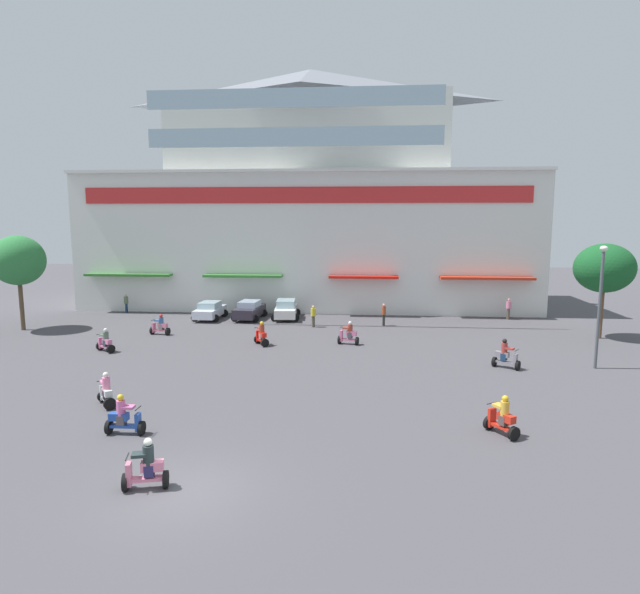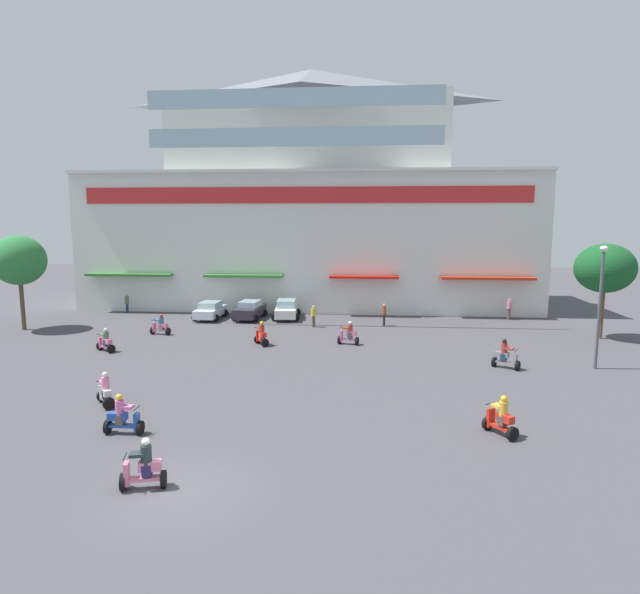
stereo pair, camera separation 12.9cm
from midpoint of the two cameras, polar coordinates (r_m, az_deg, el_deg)
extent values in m
plane|color=#48454B|center=(29.20, -5.70, -7.62)|extent=(128.00, 128.00, 0.00)
cube|color=silver|center=(51.32, -0.89, 5.91)|extent=(39.91, 12.83, 11.72)
cube|color=silver|center=(52.39, -0.84, 16.06)|extent=(24.12, 11.55, 6.71)
pyramid|color=slate|center=(53.28, -0.85, 21.27)|extent=(24.60, 11.81, 3.05)
cube|color=red|center=(44.88, -1.78, 10.69)|extent=(36.72, 0.12, 1.32)
cube|color=silver|center=(44.96, -1.80, 13.20)|extent=(39.91, 0.70, 0.24)
cube|color=#31702C|center=(48.64, -19.40, 2.23)|extent=(7.35, 1.10, 0.20)
cube|color=#32732F|center=(45.45, -7.99, 2.22)|extent=(6.57, 1.10, 0.20)
cube|color=red|center=(44.28, 4.73, 2.12)|extent=(5.65, 1.10, 0.20)
cube|color=red|center=(45.31, 17.32, 1.91)|extent=(7.38, 1.10, 0.20)
cube|color=#99B7C6|center=(40.18, -2.71, 16.50)|extent=(21.23, 0.08, 1.34)
cube|color=#99B7C6|center=(40.65, -2.74, 20.25)|extent=(21.23, 0.08, 1.34)
cylinder|color=brown|center=(44.38, -28.79, -0.65)|extent=(0.29, 0.29, 3.77)
ellipsoid|color=#2C753A|center=(44.06, -29.07, 3.41)|extent=(3.62, 3.79, 3.52)
cylinder|color=brown|center=(40.68, 27.62, -1.57)|extent=(0.26, 0.26, 3.38)
ellipsoid|color=#175225|center=(40.32, 27.91, 2.70)|extent=(3.87, 3.50, 3.24)
cube|color=silver|center=(44.09, -11.39, -1.53)|extent=(1.78, 3.91, 0.65)
cube|color=#9BB9C1|center=(44.00, -11.41, -0.81)|extent=(1.48, 1.97, 0.48)
cylinder|color=black|center=(45.52, -11.89, -1.62)|extent=(0.61, 0.19, 0.60)
cylinder|color=black|center=(45.01, -9.91, -1.67)|extent=(0.61, 0.19, 0.60)
cylinder|color=black|center=(43.30, -12.91, -2.15)|extent=(0.61, 0.19, 0.60)
cylinder|color=black|center=(42.77, -10.84, -2.22)|extent=(0.61, 0.19, 0.60)
cube|color=#2B2530|center=(43.53, -7.30, -1.49)|extent=(1.97, 4.08, 0.75)
cube|color=#A5B6CC|center=(43.43, -7.32, -0.71)|extent=(1.58, 2.09, 0.46)
cylinder|color=black|center=(44.99, -7.85, -1.63)|extent=(0.61, 0.21, 0.60)
cylinder|color=black|center=(44.52, -5.81, -1.70)|extent=(0.61, 0.21, 0.60)
cylinder|color=black|center=(42.69, -8.84, -2.18)|extent=(0.61, 0.21, 0.60)
cylinder|color=black|center=(42.20, -6.70, -2.26)|extent=(0.61, 0.21, 0.60)
cube|color=white|center=(43.50, -3.48, -1.48)|extent=(2.01, 4.19, 0.69)
cube|color=#98B9C2|center=(43.39, -3.48, -0.67)|extent=(1.59, 2.15, 0.57)
cylinder|color=black|center=(44.84, -4.43, -1.61)|extent=(0.61, 0.22, 0.60)
cylinder|color=black|center=(44.75, -2.33, -1.61)|extent=(0.61, 0.22, 0.60)
cylinder|color=black|center=(42.37, -4.68, -2.19)|extent=(0.61, 0.22, 0.60)
cylinder|color=black|center=(42.28, -2.46, -2.20)|extent=(0.61, 0.22, 0.60)
cylinder|color=black|center=(25.88, -21.77, -9.67)|extent=(0.50, 0.44, 0.52)
cylinder|color=black|center=(24.79, -21.20, -10.44)|extent=(0.50, 0.44, 0.52)
cube|color=silver|center=(25.32, -21.50, -9.92)|extent=(0.86, 0.98, 0.10)
cube|color=silver|center=(25.02, -21.43, -9.32)|extent=(0.65, 0.70, 0.28)
cube|color=silver|center=(25.71, -21.74, -9.31)|extent=(0.34, 0.31, 0.65)
cylinder|color=black|center=(25.59, -21.81, -8.15)|extent=(0.43, 0.35, 0.04)
cube|color=#2A1D2E|center=(25.14, -21.47, -9.52)|extent=(0.42, 0.42, 0.36)
cylinder|color=pink|center=(25.01, -21.52, -8.50)|extent=(0.45, 0.45, 0.57)
sphere|color=silver|center=(24.90, -21.57, -7.62)|extent=(0.25, 0.25, 0.25)
cube|color=pink|center=(25.24, -21.65, -8.28)|extent=(0.54, 0.56, 0.10)
cylinder|color=black|center=(21.74, -18.23, -12.95)|extent=(0.15, 0.52, 0.52)
cylinder|color=black|center=(22.23, -21.29, -12.62)|extent=(0.15, 0.52, 0.52)
cube|color=#2149A6|center=(21.95, -19.79, -12.64)|extent=(1.11, 0.30, 0.10)
cube|color=#2149A6|center=(21.92, -20.39, -11.69)|extent=(0.71, 0.31, 0.28)
cube|color=#2149A6|center=(21.71, -18.57, -12.37)|extent=(0.14, 0.32, 0.67)
cylinder|color=black|center=(21.52, -18.58, -11.03)|extent=(0.04, 0.52, 0.04)
cube|color=#544B4E|center=(21.92, -20.13, -12.01)|extent=(0.28, 0.32, 0.36)
cylinder|color=#D265A0|center=(21.77, -20.19, -10.87)|extent=(0.32, 0.32, 0.57)
sphere|color=gold|center=(21.65, -20.24, -9.88)|extent=(0.25, 0.25, 0.25)
cube|color=#D265A0|center=(21.65, -19.52, -10.86)|extent=(0.44, 0.35, 0.10)
cylinder|color=black|center=(35.81, -22.02, -4.78)|extent=(0.41, 0.51, 0.52)
cylinder|color=black|center=(34.76, -21.06, -5.11)|extent=(0.41, 0.51, 0.52)
cube|color=#D56C9A|center=(35.27, -21.55, -4.85)|extent=(1.04, 0.84, 0.10)
cube|color=#D56C9A|center=(35.01, -21.41, -4.36)|extent=(0.73, 0.63, 0.28)
cube|color=#D56C9A|center=(35.66, -21.95, -4.48)|extent=(0.30, 0.34, 0.65)
cylinder|color=black|center=(35.57, -22.01, -3.64)|extent=(0.32, 0.45, 0.04)
cube|color=#24333D|center=(35.11, -21.48, -4.52)|extent=(0.41, 0.42, 0.36)
cylinder|color=#516553|center=(35.03, -21.51, -3.83)|extent=(0.45, 0.45, 0.51)
sphere|color=silver|center=(34.95, -21.55, -3.25)|extent=(0.25, 0.25, 0.25)
cube|color=#516553|center=(35.25, -21.73, -3.73)|extent=(0.56, 0.53, 0.10)
cylinder|color=black|center=(34.84, 2.18, -4.53)|extent=(0.26, 0.54, 0.52)
cylinder|color=black|center=(34.53, 4.03, -4.66)|extent=(0.26, 0.54, 0.52)
cube|color=#D46997|center=(34.67, 3.10, -4.50)|extent=(1.06, 0.51, 0.10)
cube|color=#D46997|center=(34.52, 3.44, -3.84)|extent=(0.70, 0.45, 0.28)
cube|color=#D46997|center=(34.75, 2.37, -4.12)|extent=(0.21, 0.34, 0.72)
cylinder|color=black|center=(34.64, 2.34, -3.22)|extent=(0.16, 0.51, 0.04)
cube|color=#42414D|center=(34.57, 3.29, -4.03)|extent=(0.35, 0.38, 0.36)
cylinder|color=#973728|center=(34.49, 3.30, -3.34)|extent=(0.39, 0.39, 0.49)
sphere|color=silver|center=(34.42, 3.30, -2.76)|extent=(0.25, 0.25, 0.25)
cube|color=#973728|center=(34.55, 2.89, -3.27)|extent=(0.51, 0.43, 0.10)
cylinder|color=black|center=(17.85, -19.83, -17.85)|extent=(0.26, 0.54, 0.52)
cylinder|color=black|center=(17.67, -15.94, -17.95)|extent=(0.26, 0.54, 0.52)
cube|color=pink|center=(17.72, -17.91, -17.73)|extent=(1.06, 0.52, 0.10)
cube|color=pink|center=(17.53, -17.26, -16.60)|extent=(0.70, 0.45, 0.28)
cube|color=pink|center=(17.73, -19.48, -17.16)|extent=(0.21, 0.34, 0.69)
cylinder|color=black|center=(17.50, -19.65, -15.53)|extent=(0.16, 0.51, 0.04)
cube|color=#2B2553|center=(17.59, -17.56, -16.95)|extent=(0.35, 0.38, 0.36)
cylinder|color=#233031|center=(17.40, -17.63, -15.55)|extent=(0.39, 0.39, 0.58)
sphere|color=silver|center=(17.24, -17.69, -14.33)|extent=(0.25, 0.25, 0.25)
cube|color=#233031|center=(17.43, -18.49, -15.44)|extent=(0.51, 0.44, 0.10)
cylinder|color=black|center=(35.17, -6.45, -4.45)|extent=(0.51, 0.41, 0.52)
cylinder|color=black|center=(34.13, -5.72, -4.83)|extent=(0.51, 0.41, 0.52)
cube|color=red|center=(34.64, -6.09, -4.54)|extent=(0.79, 1.00, 0.10)
cube|color=red|center=(34.36, -5.97, -3.95)|extent=(0.61, 0.70, 0.28)
cube|color=red|center=(35.01, -6.39, -4.09)|extent=(0.34, 0.29, 0.71)
cylinder|color=black|center=(34.92, -6.42, -3.19)|extent=(0.45, 0.32, 0.04)
cube|color=gray|center=(34.47, -6.03, -4.12)|extent=(0.42, 0.41, 0.36)
cylinder|color=#943727|center=(34.38, -6.04, -3.38)|extent=(0.44, 0.44, 0.54)
sphere|color=gold|center=(34.30, -6.05, -2.76)|extent=(0.25, 0.25, 0.25)
cube|color=#943727|center=(34.60, -6.20, -3.26)|extent=(0.53, 0.55, 0.10)
cylinder|color=black|center=(22.10, 17.44, -12.55)|extent=(0.51, 0.41, 0.52)
cylinder|color=black|center=(21.34, 19.79, -13.42)|extent=(0.51, 0.41, 0.52)
cube|color=red|center=(21.69, 18.60, -12.84)|extent=(0.81, 1.04, 0.10)
cube|color=red|center=(21.42, 19.08, -11.97)|extent=(0.62, 0.73, 0.28)
cube|color=red|center=(21.93, 17.69, -12.02)|extent=(0.34, 0.29, 0.71)
cylinder|color=black|center=(21.77, 17.71, -10.62)|extent=(0.45, 0.32, 0.04)
cube|color=#503E3C|center=(21.52, 18.87, -12.20)|extent=(0.42, 0.41, 0.36)
cylinder|color=gold|center=(21.37, 18.93, -11.07)|extent=(0.44, 0.44, 0.53)
sphere|color=gold|center=(21.25, 18.98, -10.11)|extent=(0.25, 0.25, 0.25)
cube|color=gold|center=(21.53, 18.41, -10.83)|extent=(0.53, 0.55, 0.10)
cylinder|color=black|center=(30.69, 20.21, -6.81)|extent=(0.41, 0.51, 0.52)
cylinder|color=black|center=(31.10, 17.99, -6.51)|extent=(0.41, 0.51, 0.52)
cube|color=gray|center=(30.87, 19.10, -6.55)|extent=(1.08, 0.86, 0.10)
cube|color=gray|center=(30.85, 18.74, -5.75)|extent=(0.76, 0.65, 0.28)
cube|color=gray|center=(30.66, 20.01, -6.32)|extent=(0.30, 0.34, 0.71)
cylinder|color=black|center=(30.52, 20.11, -5.31)|extent=(0.32, 0.45, 0.04)
cube|color=navy|center=(30.84, 18.90, -5.99)|extent=(0.41, 0.42, 0.36)
cylinder|color=#9C3430|center=(30.73, 18.94, -5.15)|extent=(0.44, 0.44, 0.58)
sphere|color=black|center=(30.65, 18.98, -4.42)|extent=(0.25, 0.25, 0.25)
cube|color=#9C3430|center=(30.64, 19.44, -5.16)|extent=(0.55, 0.53, 0.10)
cylinder|color=black|center=(39.43, -17.12, -3.38)|extent=(0.24, 0.54, 0.52)
cylinder|color=black|center=(38.80, -15.62, -3.51)|extent=(0.24, 0.54, 0.52)
cube|color=pink|center=(39.10, -16.38, -3.36)|extent=(1.10, 0.47, 0.10)
cube|color=pink|center=(38.92, -16.13, -2.87)|extent=(0.72, 0.42, 0.28)
cube|color=pink|center=(39.33, -16.99, -3.09)|extent=(0.20, 0.34, 0.66)
cylinder|color=black|center=(39.24, -17.05, -2.32)|extent=(0.13, 0.52, 0.04)
cube|color=slate|center=(38.99, -16.25, -3.04)|extent=(0.33, 0.37, 0.36)
cylinder|color=#3A5B91|center=(38.91, -16.27, -2.42)|extent=(0.37, 0.37, 0.49)
sphere|color=red|center=(38.85, -16.29, -1.91)|extent=(0.25, 0.25, 0.25)
cube|color=#3A5B91|center=(39.05, -16.60, -2.37)|extent=(0.49, 0.41, 0.10)
cylinder|color=#484435|center=(40.08, -0.59, -2.59)|extent=(0.33, 0.33, 0.84)
cylinder|color=gold|center=(39.96, -0.59, -1.61)|extent=(0.53, 0.53, 0.55)
sphere|color=tan|center=(39.89, -0.59, -1.07)|extent=(0.22, 0.22, 0.22)
cylinder|color=#252921|center=(40.86, 6.84, -2.44)|extent=(0.26, 0.26, 0.84)
cylinder|color=#994426|center=(40.73, 6.86, -1.43)|extent=(0.43, 0.43, 0.62)
sphere|color=tan|center=(40.66, 6.87, -0.86)|extent=(0.21, 0.21, 0.21)
cylinder|color=#182942|center=(48.82, -19.57, -1.12)|extent=(0.30, 0.30, 0.83)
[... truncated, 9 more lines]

